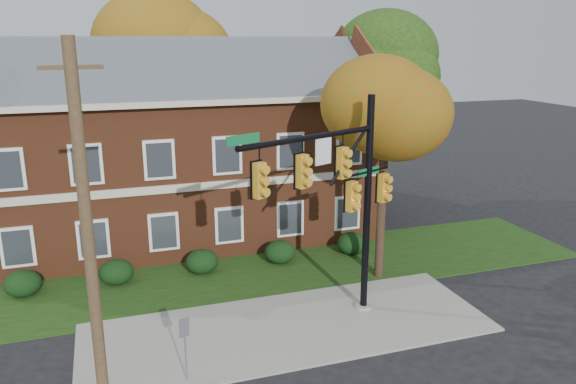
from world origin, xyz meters
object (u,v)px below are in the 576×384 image
object	(u,v)px
hedge_far_right	(352,243)
utility_pole	(87,226)
hedge_left	(116,272)
hedge_far_left	(23,283)
hedge_right	(280,252)
tree_near_right	(392,119)
tree_right_rear	(381,68)
sign_post	(185,339)
apartment_building	(179,138)
traffic_signal	(340,188)
hedge_center	(202,261)
tree_far_rear	(180,53)

from	to	relation	value
hedge_far_right	utility_pole	world-z (taller)	utility_pole
hedge_left	hedge_far_left	bearing A→B (deg)	180.00
hedge_right	tree_near_right	distance (m)	7.72
hedge_far_right	tree_right_rear	xyz separation A→B (m)	(4.31, 6.11, 7.60)
hedge_right	sign_post	bearing A→B (deg)	-124.53
apartment_building	tree_near_right	size ratio (longest dim) A/B	2.19
hedge_far_left	tree_right_rear	distance (m)	20.75
hedge_right	traffic_signal	distance (m)	7.25
utility_pole	hedge_center	bearing A→B (deg)	55.41
hedge_center	tree_right_rear	world-z (taller)	tree_right_rear
apartment_building	hedge_far_right	size ratio (longest dim) A/B	13.43
hedge_center	tree_far_rear	bearing A→B (deg)	84.15
traffic_signal	utility_pole	bearing A→B (deg)	168.02
tree_right_rear	utility_pole	world-z (taller)	tree_right_rear
tree_right_rear	tree_near_right	bearing A→B (deg)	-114.58
traffic_signal	hedge_center	bearing A→B (deg)	99.78
hedge_left	tree_near_right	bearing A→B (deg)	-14.81
tree_right_rear	tree_far_rear	bearing A→B (deg)	145.00
tree_near_right	hedge_left	bearing A→B (deg)	165.19
apartment_building	utility_pole	distance (m)	13.30
hedge_center	hedge_far_right	size ratio (longest dim) A/B	1.00
hedge_left	utility_pole	xyz separation A→B (m)	(-0.66, -7.38, 4.45)
tree_far_rear	utility_pole	size ratio (longest dim) A/B	1.17
tree_near_right	traffic_signal	size ratio (longest dim) A/B	1.08
hedge_far_right	utility_pole	size ratio (longest dim) A/B	0.14
hedge_right	apartment_building	bearing A→B (deg)	123.67
hedge_center	utility_pole	size ratio (longest dim) A/B	0.14
apartment_building	tree_far_rear	bearing A→B (deg)	80.29
hedge_far_right	sign_post	bearing A→B (deg)	-138.76
hedge_right	sign_post	xyz separation A→B (m)	(-5.32, -7.73, 0.89)
hedge_right	utility_pole	world-z (taller)	utility_pole
hedge_left	hedge_center	distance (m)	3.50
traffic_signal	sign_post	distance (m)	6.89
hedge_far_left	hedge_left	xyz separation A→B (m)	(3.50, 0.00, 0.00)
utility_pole	sign_post	distance (m)	4.28
hedge_right	hedge_far_right	world-z (taller)	same
hedge_far_left	hedge_center	size ratio (longest dim) A/B	1.00
apartment_building	sign_post	xyz separation A→B (m)	(-1.82, -12.99, -3.58)
hedge_far_left	hedge_center	world-z (taller)	same
traffic_signal	sign_post	world-z (taller)	traffic_signal
tree_near_right	hedge_right	bearing A→B (deg)	142.72
apartment_building	tree_right_rear	distance (m)	11.77
hedge_far_left	sign_post	bearing A→B (deg)	-56.18
hedge_far_right	utility_pole	xyz separation A→B (m)	(-11.16, -7.38, 4.45)
hedge_far_right	traffic_signal	xyz separation A→B (m)	(-3.22, -5.77, 4.39)
hedge_center	traffic_signal	xyz separation A→B (m)	(3.78, -5.77, 4.39)
utility_pole	apartment_building	bearing A→B (deg)	66.58
tree_far_rear	hedge_center	bearing A→B (deg)	-95.85
hedge_far_right	sign_post	distance (m)	11.76
hedge_left	traffic_signal	world-z (taller)	traffic_signal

